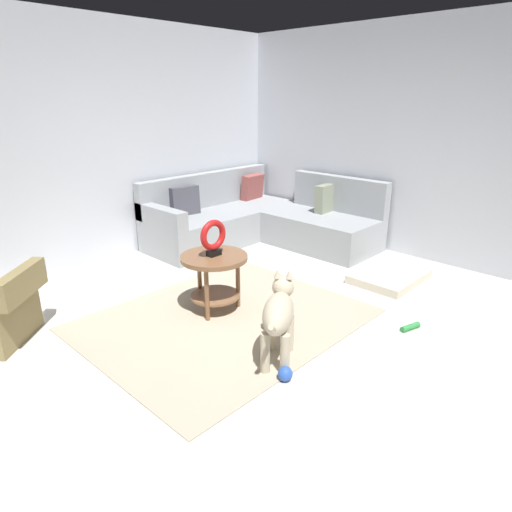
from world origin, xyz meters
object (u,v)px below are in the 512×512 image
object	(u,v)px
torus_sculpture	(213,237)
dog_toy_rope	(410,327)
dog	(279,314)
dog_toy_ball	(285,374)
dog_bed_mat	(389,276)
sectional_couch	(259,221)
side_table	(214,268)

from	to	relation	value
torus_sculpture	dog_toy_rope	size ratio (longest dim) A/B	1.67
dog	dog_toy_ball	distance (m)	0.43
dog_bed_mat	dog_toy_ball	bearing A→B (deg)	-170.88
dog	sectional_couch	bearing A→B (deg)	102.13
torus_sculpture	dog_toy_ball	distance (m)	1.39
dog_bed_mat	dog_toy_ball	xyz separation A→B (m)	(-2.14, -0.34, 0.01)
sectional_couch	dog_toy_rope	distance (m)	2.74
side_table	torus_sculpture	size ratio (longest dim) A/B	1.84
side_table	dog	xyz separation A→B (m)	(-0.21, -0.95, -0.04)
side_table	dog_toy_ball	world-z (taller)	side_table
side_table	torus_sculpture	xyz separation A→B (m)	(0.00, -0.00, 0.29)
dog_toy_rope	sectional_couch	bearing A→B (deg)	71.36
side_table	sectional_couch	bearing A→B (deg)	32.20
side_table	dog_toy_ball	bearing A→B (deg)	-108.28
sectional_couch	torus_sculpture	distance (m)	2.13
dog_toy_ball	dog_toy_rope	distance (m)	1.32
side_table	dog	size ratio (longest dim) A/B	0.82
dog_toy_ball	sectional_couch	bearing A→B (deg)	46.62
sectional_couch	dog_toy_ball	size ratio (longest dim) A/B	21.25
sectional_couch	dog	xyz separation A→B (m)	(-1.98, -2.06, 0.09)
sectional_couch	dog_bed_mat	world-z (taller)	sectional_couch
side_table	dog	world-z (taller)	dog
dog_bed_mat	dog	distance (m)	2.00
dog_toy_ball	torus_sculpture	bearing A→B (deg)	71.72
dog	dog_toy_ball	world-z (taller)	dog
side_table	dog_bed_mat	world-z (taller)	side_table
side_table	dog	distance (m)	0.97
sectional_couch	dog_toy_ball	xyz separation A→B (m)	(-2.15, -2.28, -0.24)
sectional_couch	side_table	bearing A→B (deg)	-147.80
sectional_couch	dog_bed_mat	size ratio (longest dim) A/B	2.81
dog	dog_toy_rope	xyz separation A→B (m)	(1.10, -0.53, -0.35)
dog_bed_mat	dog_toy_rope	world-z (taller)	dog_bed_mat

